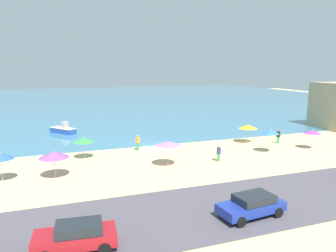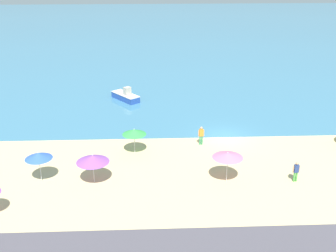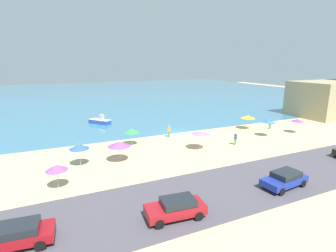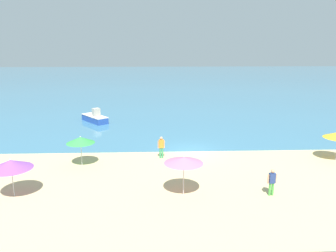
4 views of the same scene
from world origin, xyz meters
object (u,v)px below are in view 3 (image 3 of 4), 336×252
Objects in this scene: parked_car_3 at (13,235)px; skiff_nearshore at (100,121)px; beach_umbrella_0 at (200,133)px; beach_umbrella_5 at (119,144)px; beach_umbrella_7 at (132,131)px; parked_car_0 at (285,179)px; beach_umbrella_4 at (56,168)px; parked_car_1 at (176,208)px; beach_umbrella_3 at (248,117)px; beach_umbrella_1 at (269,121)px; beach_umbrella_2 at (79,147)px; bather_1 at (169,131)px; bather_0 at (270,123)px; beach_umbrella_6 at (297,120)px; bather_2 at (235,138)px.

skiff_nearshore is at bearing 70.60° from parked_car_3.
beach_umbrella_5 is at bearing 178.52° from beach_umbrella_0.
parked_car_0 is at bearing -63.55° from beach_umbrella_7.
beach_umbrella_7 is at bearing 43.80° from beach_umbrella_4.
parked_car_1 is at bearing -127.85° from beach_umbrella_0.
beach_umbrella_0 reaches higher than beach_umbrella_3.
beach_umbrella_4 is at bearing 131.39° from parked_car_1.
beach_umbrella_1 is 0.60× the size of parked_car_0.
skiff_nearshore is at bearing 114.03° from beach_umbrella_0.
beach_umbrella_2 reaches higher than skiff_nearshore.
beach_umbrella_2 reaches higher than parked_car_0.
beach_umbrella_0 reaches higher than beach_umbrella_2.
beach_umbrella_5 reaches higher than parked_car_3.
parked_car_3 is (-17.98, -17.22, -0.19)m from bather_1.
bather_0 is (29.86, 3.41, -1.17)m from beach_umbrella_2.
beach_umbrella_3 is 20.57m from parked_car_0.
skiff_nearshore reaches higher than parked_car_0.
beach_umbrella_6 is (5.11, -5.04, -0.04)m from beach_umbrella_3.
beach_umbrella_2 is 0.56× the size of parked_car_0.
skiff_nearshore is (-21.02, 13.73, -1.52)m from beach_umbrella_3.
beach_umbrella_6 is 4.11m from bather_0.
beach_umbrella_0 is 1.09× the size of beach_umbrella_4.
beach_umbrella_5 is (-10.03, 0.26, -0.20)m from beach_umbrella_0.
bather_2 is (12.32, -5.49, -1.05)m from beach_umbrella_7.
beach_umbrella_2 is at bearing 62.06° from beach_umbrella_4.
parked_car_3 is (-36.66, -11.14, -1.20)m from beach_umbrella_6.
bather_0 is 0.39× the size of parked_car_0.
beach_umbrella_2 reaches higher than beach_umbrella_3.
skiff_nearshore is at bearing 71.24° from beach_umbrella_4.
beach_umbrella_1 is 1.16× the size of beach_umbrella_6.
parked_car_3 is (-2.70, -6.86, -1.12)m from beach_umbrella_4.
beach_umbrella_0 is 0.52× the size of parked_car_3.
beach_umbrella_2 is at bearing -106.40° from skiff_nearshore.
beach_umbrella_2 is at bearing 179.72° from beach_umbrella_6.
parked_car_0 is at bearing -108.85° from bather_2.
bather_1 is at bearing 97.72° from parked_car_0.
beach_umbrella_3 is 1.03× the size of beach_umbrella_7.
skiff_nearshore is (-1.51, 14.09, -1.46)m from beach_umbrella_7.
skiff_nearshore is at bearing 148.05° from bather_0.
beach_umbrella_0 is at bearing 28.92° from parked_car_3.
beach_umbrella_3 reaches higher than bather_0.
beach_umbrella_0 is 10.04m from beach_umbrella_5.
beach_umbrella_4 is at bearing -136.20° from beach_umbrella_7.
parked_car_0 is at bearing -82.28° from bather_1.
bather_0 is (3.73, 3.29, -1.37)m from beach_umbrella_1.
bather_2 is 0.35× the size of parked_car_3.
beach_umbrella_2 is 12.44m from parked_car_3.
beach_umbrella_4 reaches higher than bather_2.
bather_1 reaches higher than parked_car_3.
beach_umbrella_1 is (12.04, 0.83, 0.13)m from beach_umbrella_0.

